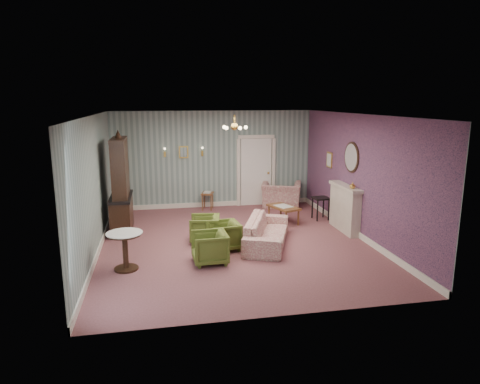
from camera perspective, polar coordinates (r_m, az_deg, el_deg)
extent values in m
plane|color=#834C51|center=(9.96, -0.69, -6.73)|extent=(7.00, 7.00, 0.00)
plane|color=white|center=(9.42, -0.74, 10.19)|extent=(7.00, 7.00, 0.00)
plane|color=slate|center=(13.00, -3.50, 4.32)|extent=(6.00, 0.00, 6.00)
plane|color=slate|center=(6.27, 5.07, -4.38)|extent=(6.00, 0.00, 6.00)
plane|color=slate|center=(9.53, -18.76, 0.77)|extent=(0.00, 7.00, 7.00)
plane|color=slate|center=(10.54, 15.56, 2.03)|extent=(0.00, 7.00, 7.00)
plane|color=#A75372|center=(10.53, 15.49, 2.03)|extent=(0.00, 7.00, 7.00)
imported|color=#515F21|center=(8.70, -4.06, -7.18)|extent=(0.66, 0.70, 0.70)
imported|color=#515F21|center=(9.44, -2.21, -5.63)|extent=(0.69, 0.73, 0.68)
imported|color=#515F21|center=(9.97, -4.72, -4.70)|extent=(0.72, 0.75, 0.68)
imported|color=#943B47|center=(9.74, 3.60, -4.63)|extent=(1.34, 2.19, 0.83)
imported|color=#943B47|center=(13.15, 5.51, 0.20)|extent=(1.34, 1.09, 1.01)
imported|color=gold|center=(10.51, 14.71, 0.84)|extent=(0.15, 0.15, 0.15)
cube|color=maroon|center=(13.01, 5.48, -0.05)|extent=(0.41, 0.28, 0.39)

